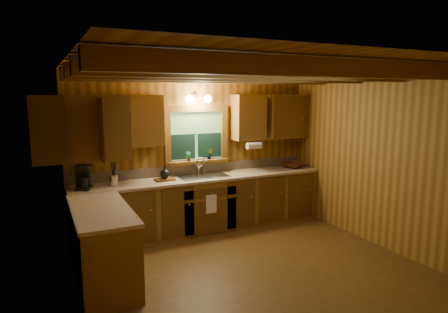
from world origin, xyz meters
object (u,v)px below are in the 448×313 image
object	(u,v)px
coffee_maker	(83,177)
cutting_board	(165,179)
sink	(203,179)
wicker_basket	(293,165)

from	to	relation	value
coffee_maker	cutting_board	bearing A→B (deg)	24.46
coffee_maker	sink	bearing A→B (deg)	23.87
sink	cutting_board	bearing A→B (deg)	179.88
sink	wicker_basket	xyz separation A→B (m)	(1.80, -0.01, 0.09)
wicker_basket	cutting_board	bearing A→B (deg)	179.79
sink	wicker_basket	size ratio (longest dim) A/B	2.06
coffee_maker	wicker_basket	distance (m)	3.66
sink	cutting_board	distance (m)	0.65
coffee_maker	cutting_board	xyz separation A→B (m)	(1.21, 0.03, -0.16)
cutting_board	wicker_basket	distance (m)	2.44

